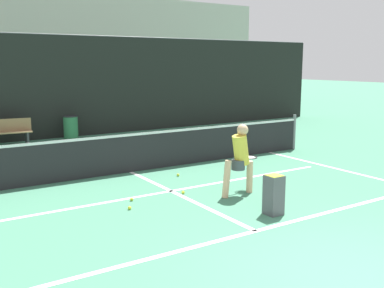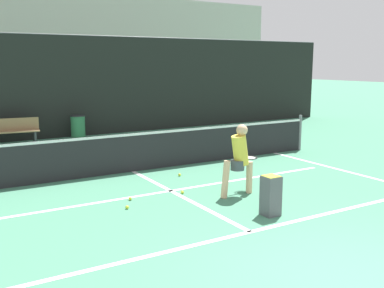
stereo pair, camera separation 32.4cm
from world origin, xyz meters
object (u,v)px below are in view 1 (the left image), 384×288
ball_hopper (274,194)px  trash_bin (71,128)px  parked_car (130,108)px  courtside_bench (4,132)px  player_practicing (240,156)px

ball_hopper → trash_bin: 9.63m
trash_bin → parked_car: bearing=42.3°
parked_car → courtside_bench: bearing=-149.1°
player_practicing → parked_car: bearing=71.6°
ball_hopper → courtside_bench: 9.90m
courtside_bench → trash_bin: (2.18, 0.09, -0.05)m
player_practicing → trash_bin: 8.38m
trash_bin → parked_car: parked_car is taller
ball_hopper → trash_bin: size_ratio=0.85×
ball_hopper → courtside_bench: courtside_bench is taller
trash_bin → parked_car: size_ratio=0.20×
ball_hopper → player_practicing: bearing=78.3°
player_practicing → parked_car: size_ratio=0.34×
player_practicing → ball_hopper: size_ratio=2.02×
courtside_bench → parked_car: (6.06, 3.63, 0.13)m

